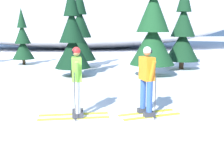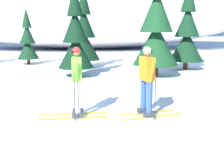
# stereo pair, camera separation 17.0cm
# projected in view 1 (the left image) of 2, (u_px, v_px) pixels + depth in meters

# --- Properties ---
(ground_plane) EXTENTS (120.00, 120.00, 0.00)m
(ground_plane) POSITION_uv_depth(u_px,v_px,m) (108.00, 125.00, 6.48)
(ground_plane) COLOR white
(skier_orange_jacket) EXTENTS (1.66, 0.84, 1.79)m
(skier_orange_jacket) POSITION_uv_depth(u_px,v_px,m) (147.00, 79.00, 6.99)
(skier_orange_jacket) COLOR gold
(skier_orange_jacket) RESTS_ON ground
(skier_lime_jacket) EXTENTS (1.79, 0.81, 1.79)m
(skier_lime_jacket) POSITION_uv_depth(u_px,v_px,m) (77.00, 81.00, 6.89)
(skier_lime_jacket) COLOR gold
(skier_lime_jacket) RESTS_ON ground
(pine_tree_left) EXTENTS (1.31, 1.31, 3.40)m
(pine_tree_left) POSITION_uv_depth(u_px,v_px,m) (23.00, 41.00, 16.71)
(pine_tree_left) COLOR #47301E
(pine_tree_left) RESTS_ON ground
(pine_tree_center_left) EXTENTS (1.62, 1.62, 4.20)m
(pine_tree_center_left) POSITION_uv_depth(u_px,v_px,m) (72.00, 38.00, 12.44)
(pine_tree_center_left) COLOR #47301E
(pine_tree_center_left) RESTS_ON ground
(pine_tree_center_right) EXTENTS (1.74, 1.74, 4.51)m
(pine_tree_center_right) POSITION_uv_depth(u_px,v_px,m) (80.00, 34.00, 15.24)
(pine_tree_center_right) COLOR #47301E
(pine_tree_center_right) RESTS_ON ground
(pine_tree_right) EXTENTS (2.09, 2.09, 5.41)m
(pine_tree_right) POSITION_uv_depth(u_px,v_px,m) (153.00, 27.00, 12.57)
(pine_tree_right) COLOR #47301E
(pine_tree_right) RESTS_ON ground
(pine_tree_far_right) EXTENTS (1.81, 1.81, 4.68)m
(pine_tree_far_right) POSITION_uv_depth(u_px,v_px,m) (183.00, 33.00, 14.73)
(pine_tree_far_right) COLOR #47301E
(pine_tree_far_right) RESTS_ON ground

